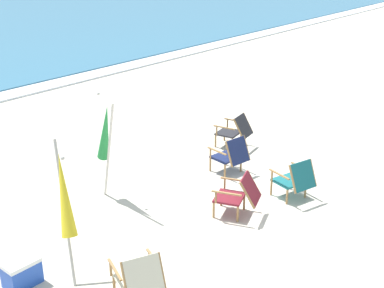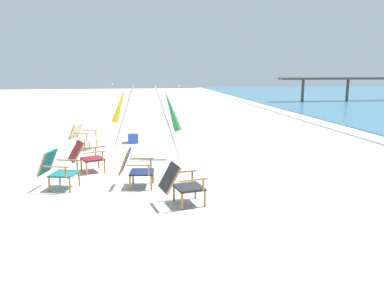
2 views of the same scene
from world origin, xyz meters
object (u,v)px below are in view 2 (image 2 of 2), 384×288
beach_chair_front_right (134,167)px  cooler_box (133,137)px  umbrella_furled_green (171,111)px  beach_chair_back_right (82,135)px  beach_chair_mid_center (180,183)px  umbrella_furled_yellow (120,106)px  beach_chair_far_center (56,168)px  beach_chair_front_left (85,156)px

beach_chair_front_right → cooler_box: 4.92m
umbrella_furled_green → beach_chair_back_right: bearing=-123.2°
beach_chair_front_right → beach_chair_mid_center: (1.23, 0.82, -0.01)m
beach_chair_mid_center → umbrella_furled_yellow: 5.76m
beach_chair_mid_center → umbrella_furled_yellow: bearing=-167.6°
beach_chair_far_center → umbrella_furled_green: (-2.26, 2.60, 0.90)m
beach_chair_far_center → cooler_box: (-4.78, 1.55, -0.23)m
beach_chair_front_left → beach_chair_back_right: beach_chair_back_right is taller
beach_chair_far_center → umbrella_furled_yellow: (-4.20, 1.18, 0.88)m
beach_chair_far_center → umbrella_furled_green: 3.56m
beach_chair_front_left → beach_chair_front_right: bearing=41.8°
beach_chair_front_left → beach_chair_mid_center: (2.51, 1.97, 0.00)m
beach_chair_mid_center → cooler_box: bearing=-172.1°
beach_chair_front_left → cooler_box: size_ratio=1.89×
beach_chair_back_right → cooler_box: size_ratio=1.84×
beach_chair_front_right → umbrella_furled_yellow: (-4.33, -0.40, 0.88)m
beach_chair_front_right → umbrella_furled_yellow: 4.44m
beach_chair_far_center → beach_chair_mid_center: beach_chair_far_center is taller
beach_chair_front_left → beach_chair_front_right: size_ratio=1.15×
beach_chair_front_left → beach_chair_front_right: beach_chair_front_right is taller
beach_chair_front_left → umbrella_furled_yellow: size_ratio=0.46×
beach_chair_back_right → umbrella_furled_green: (1.71, 2.61, 0.90)m
beach_chair_mid_center → umbrella_furled_yellow: (-5.55, -1.22, 0.89)m
beach_chair_back_right → cooler_box: beach_chair_back_right is taller
beach_chair_far_center → cooler_box: beach_chair_far_center is taller
beach_chair_far_center → beach_chair_back_right: size_ratio=0.92×
cooler_box → beach_chair_front_left: bearing=-17.1°
beach_chair_mid_center → beach_chair_back_right: beach_chair_back_right is taller
beach_chair_front_left → beach_chair_far_center: bearing=-20.5°
beach_chair_front_left → beach_chair_back_right: size_ratio=1.03×
beach_chair_front_left → umbrella_furled_green: bearing=117.0°
umbrella_furled_green → umbrella_furled_yellow: umbrella_furled_green is taller
beach_chair_front_left → umbrella_furled_yellow: bearing=166.2°
beach_chair_front_right → beach_chair_back_right: (-4.10, -1.59, -0.00)m
beach_chair_front_left → beach_chair_back_right: (-2.82, -0.44, 0.00)m
beach_chair_front_left → beach_chair_back_right: bearing=-171.1°
beach_chair_back_right → umbrella_furled_yellow: umbrella_furled_yellow is taller
beach_chair_mid_center → umbrella_furled_green: size_ratio=0.42×
beach_chair_mid_center → umbrella_furled_yellow: umbrella_furled_yellow is taller
beach_chair_mid_center → cooler_box: (-6.13, -0.85, -0.22)m
umbrella_furled_green → umbrella_furled_yellow: size_ratio=1.01×
umbrella_furled_yellow → beach_chair_front_left: bearing=-13.8°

